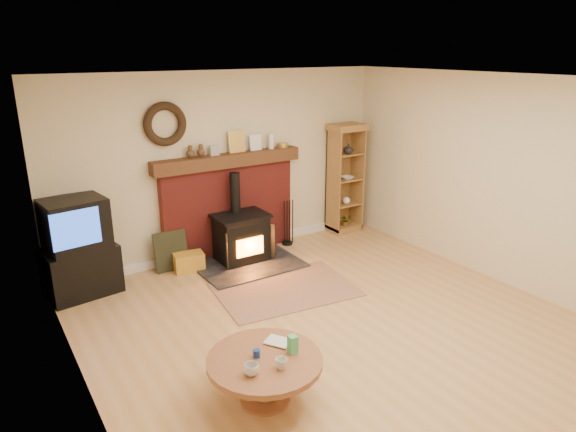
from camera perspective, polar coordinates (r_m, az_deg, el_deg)
ground at (r=5.61m, az=6.25°, el=-12.77°), size 5.50×5.50×0.00m
room_shell at (r=5.02m, az=6.08°, el=4.70°), size 5.02×5.52×2.61m
chimney_breast at (r=7.38m, az=-6.57°, el=1.73°), size 2.20×0.22×1.78m
wood_stove at (r=7.18m, az=-5.08°, el=-2.62°), size 1.40×1.00×1.25m
area_rug at (r=6.47m, az=-0.30°, el=-8.16°), size 1.80×1.34×0.01m
tv_unit at (r=6.66m, az=-22.25°, el=-3.45°), size 0.89×0.68×1.21m
curio_cabinet at (r=8.31m, az=6.28°, el=4.18°), size 0.56×0.41×1.75m
firelog_box at (r=7.09m, az=-10.96°, el=-5.03°), size 0.43×0.30×0.25m
leaning_painting at (r=7.10m, az=-12.87°, el=-3.80°), size 0.45×0.12×0.54m
fire_tools at (r=7.85m, az=-0.03°, el=-2.08°), size 0.19×0.16×0.70m
coffee_table at (r=4.48m, az=-2.57°, el=-16.36°), size 0.98×0.98×0.58m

